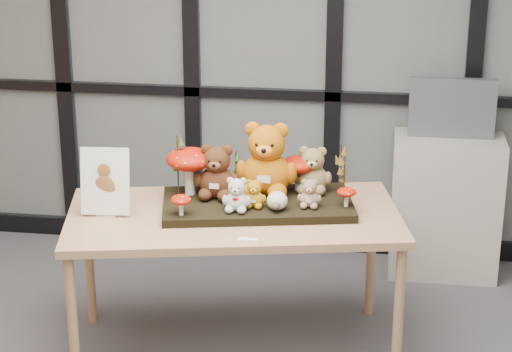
% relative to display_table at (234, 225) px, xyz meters
% --- Properties ---
extents(room_shell, '(5.00, 5.00, 5.00)m').
position_rel_display_table_xyz_m(room_shell, '(-0.05, -1.09, 0.96)').
color(room_shell, '#BCB9B1').
rests_on(room_shell, floor).
extents(glass_partition, '(4.90, 0.06, 2.78)m').
position_rel_display_table_xyz_m(glass_partition, '(-0.05, 1.38, 0.70)').
color(glass_partition, '#2D383F').
rests_on(glass_partition, floor).
extents(display_table, '(1.80, 1.16, 0.78)m').
position_rel_display_table_xyz_m(display_table, '(0.00, 0.00, 0.00)').
color(display_table, tan).
rests_on(display_table, floor).
extents(diorama_tray, '(1.04, 0.67, 0.04)m').
position_rel_display_table_xyz_m(diorama_tray, '(0.11, 0.09, 0.09)').
color(diorama_tray, black).
rests_on(diorama_tray, display_table).
extents(bear_pooh_yellow, '(0.38, 0.35, 0.42)m').
position_rel_display_table_xyz_m(bear_pooh_yellow, '(0.14, 0.20, 0.32)').
color(bear_pooh_yellow, '#B15D09').
rests_on(bear_pooh_yellow, diorama_tray).
extents(bear_brown_medium, '(0.27, 0.26, 0.31)m').
position_rel_display_table_xyz_m(bear_brown_medium, '(-0.10, 0.12, 0.26)').
color(bear_brown_medium, '#422110').
rests_on(bear_brown_medium, diorama_tray).
extents(bear_tan_back, '(0.24, 0.22, 0.27)m').
position_rel_display_table_xyz_m(bear_tan_back, '(0.37, 0.27, 0.24)').
color(bear_tan_back, olive).
rests_on(bear_tan_back, diorama_tray).
extents(bear_small_yellow, '(0.14, 0.13, 0.16)m').
position_rel_display_table_xyz_m(bear_small_yellow, '(0.10, 0.00, 0.19)').
color(bear_small_yellow, '#B3820F').
rests_on(bear_small_yellow, diorama_tray).
extents(bear_white_bow, '(0.17, 0.16, 0.19)m').
position_rel_display_table_xyz_m(bear_white_bow, '(0.03, -0.06, 0.20)').
color(bear_white_bow, silver).
rests_on(bear_white_bow, diorama_tray).
extents(bear_beige_small, '(0.14, 0.13, 0.16)m').
position_rel_display_table_xyz_m(bear_beige_small, '(0.38, 0.04, 0.19)').
color(bear_beige_small, '#9C795B').
rests_on(bear_beige_small, diorama_tray).
extents(plush_cream_hedgehog, '(0.09, 0.09, 0.10)m').
position_rel_display_table_xyz_m(plush_cream_hedgehog, '(0.22, -0.02, 0.16)').
color(plush_cream_hedgehog, beige).
rests_on(plush_cream_hedgehog, diorama_tray).
extents(mushroom_back_left, '(0.24, 0.24, 0.27)m').
position_rel_display_table_xyz_m(mushroom_back_left, '(-0.25, 0.14, 0.24)').
color(mushroom_back_left, '#9A1404').
rests_on(mushroom_back_left, diorama_tray).
extents(mushroom_back_right, '(0.18, 0.18, 0.20)m').
position_rel_display_table_xyz_m(mushroom_back_right, '(0.30, 0.27, 0.21)').
color(mushroom_back_right, '#9A1404').
rests_on(mushroom_back_right, diorama_tray).
extents(mushroom_front_left, '(0.10, 0.10, 0.11)m').
position_rel_display_table_xyz_m(mushroom_front_left, '(-0.23, -0.16, 0.16)').
color(mushroom_front_left, '#9A1404').
rests_on(mushroom_front_left, diorama_tray).
extents(mushroom_front_right, '(0.10, 0.10, 0.11)m').
position_rel_display_table_xyz_m(mushroom_front_right, '(0.56, 0.07, 0.16)').
color(mushroom_front_right, '#9A1404').
rests_on(mushroom_front_right, diorama_tray).
extents(sprig_green_far_left, '(0.05, 0.05, 0.32)m').
position_rel_display_table_xyz_m(sprig_green_far_left, '(-0.31, 0.13, 0.27)').
color(sprig_green_far_left, '#1A3A0D').
rests_on(sprig_green_far_left, diorama_tray).
extents(sprig_green_mid_left, '(0.05, 0.05, 0.23)m').
position_rel_display_table_xyz_m(sprig_green_mid_left, '(-0.17, 0.21, 0.22)').
color(sprig_green_mid_left, '#1A3A0D').
rests_on(sprig_green_mid_left, diorama_tray).
extents(sprig_dry_far_right, '(0.05, 0.05, 0.26)m').
position_rel_display_table_xyz_m(sprig_dry_far_right, '(0.52, 0.28, 0.24)').
color(sprig_dry_far_right, brown).
rests_on(sprig_dry_far_right, diorama_tray).
extents(sprig_dry_mid_right, '(0.05, 0.05, 0.24)m').
position_rel_display_table_xyz_m(sprig_dry_mid_right, '(0.54, 0.16, 0.23)').
color(sprig_dry_mid_right, brown).
rests_on(sprig_dry_mid_right, diorama_tray).
extents(sprig_green_centre, '(0.05, 0.05, 0.20)m').
position_rel_display_table_xyz_m(sprig_green_centre, '(-0.03, 0.25, 0.21)').
color(sprig_green_centre, '#1A3A0D').
rests_on(sprig_green_centre, diorama_tray).
extents(sign_holder, '(0.25, 0.09, 0.35)m').
position_rel_display_table_xyz_m(sign_holder, '(-0.63, -0.11, 0.23)').
color(sign_holder, silver).
rests_on(sign_holder, display_table).
extents(label_card, '(0.09, 0.03, 0.00)m').
position_rel_display_table_xyz_m(label_card, '(0.12, -0.32, 0.07)').
color(label_card, white).
rests_on(label_card, display_table).
extents(cabinet, '(0.66, 0.38, 0.88)m').
position_rel_display_table_xyz_m(cabinet, '(1.12, 1.15, -0.28)').
color(cabinet, '#AAA298').
rests_on(cabinet, floor).
extents(monitor, '(0.51, 0.05, 0.36)m').
position_rel_display_table_xyz_m(monitor, '(1.12, 1.17, 0.34)').
color(monitor, '#52555A').
rests_on(monitor, cabinet).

